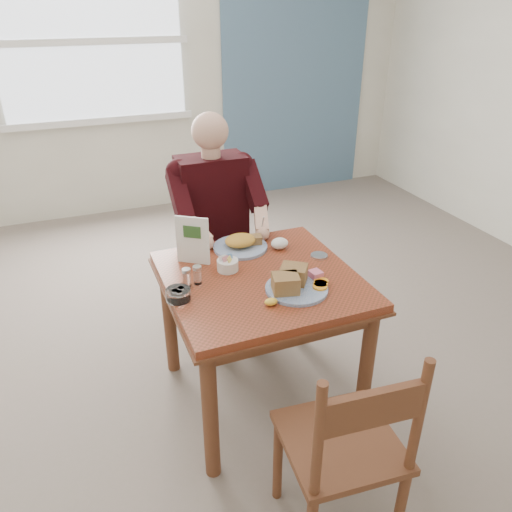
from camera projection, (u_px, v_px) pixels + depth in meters
name	position (u px, v px, depth m)	size (l,w,h in m)	color
floor	(260.00, 394.00, 2.75)	(6.00, 6.00, 0.00)	#72675C
wall_back	(138.00, 64.00, 4.58)	(5.50, 5.50, 0.00)	silver
accent_panel	(296.00, 57.00, 5.08)	(1.60, 0.02, 2.80)	slate
lemon_wedge	(271.00, 302.00, 2.17)	(0.06, 0.04, 0.03)	yellow
napkin	(280.00, 243.00, 2.65)	(0.09, 0.08, 0.06)	white
metal_dish	(319.00, 256.00, 2.58)	(0.09, 0.09, 0.01)	silver
window	(90.00, 41.00, 4.33)	(1.72, 0.04, 1.42)	white
table	(261.00, 296.00, 2.46)	(0.92, 0.92, 0.75)	maroon
chair_far	(214.00, 255.00, 3.19)	(0.42, 0.42, 0.95)	brown
chair_near	(346.00, 448.00, 1.82)	(0.46, 0.46, 0.95)	brown
diner	(216.00, 212.00, 2.96)	(0.53, 0.56, 1.39)	gray
near_plate	(294.00, 283.00, 2.28)	(0.37, 0.37, 0.10)	white
far_plate	(241.00, 243.00, 2.66)	(0.35, 0.35, 0.08)	white
caddy	(228.00, 265.00, 2.44)	(0.13, 0.13, 0.08)	white
shakers	(192.00, 276.00, 2.31)	(0.10, 0.05, 0.09)	white
creamer	(178.00, 294.00, 2.21)	(0.12, 0.12, 0.05)	white
menu	(193.00, 240.00, 2.47)	(0.15, 0.11, 0.25)	white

